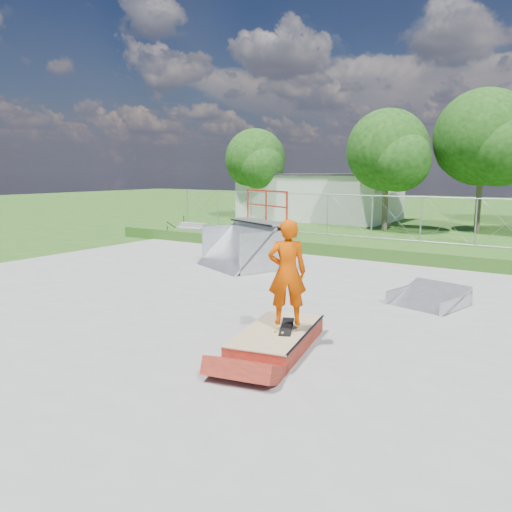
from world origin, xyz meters
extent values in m
plane|color=#275418|center=(0.00, 0.00, 0.00)|extent=(120.00, 120.00, 0.00)
cube|color=gray|center=(0.00, 0.00, 0.02)|extent=(20.00, 16.00, 0.04)
cube|color=#275418|center=(0.00, 9.50, 0.25)|extent=(24.00, 3.00, 0.50)
cube|color=maroon|center=(2.69, -1.63, 0.17)|extent=(1.61, 2.59, 0.34)
cube|color=tan|center=(2.69, -1.63, 0.35)|extent=(1.64, 2.61, 0.02)
cube|color=black|center=(2.85, -1.55, 0.40)|extent=(0.52, 0.82, 0.13)
imported|color=#CE4300|center=(2.85, -1.55, 1.38)|extent=(0.85, 0.79, 1.95)
cube|color=silver|center=(-8.00, 22.00, 1.50)|extent=(10.00, 6.00, 3.00)
cylinder|color=brown|center=(-2.00, 18.00, 1.22)|extent=(0.30, 0.30, 2.45)
sphere|color=#163A10|center=(-2.00, 18.00, 4.41)|extent=(4.48, 4.48, 4.48)
sphere|color=#163A10|center=(-1.16, 17.44, 3.85)|extent=(3.36, 3.36, 3.36)
cylinder|color=brown|center=(2.50, 20.00, 1.40)|extent=(0.30, 0.30, 2.80)
sphere|color=#163A10|center=(2.50, 20.00, 5.04)|extent=(5.12, 5.12, 5.12)
sphere|color=#163A10|center=(3.46, 19.36, 4.40)|extent=(3.84, 3.84, 3.84)
cylinder|color=brown|center=(-12.00, 20.00, 1.14)|extent=(0.30, 0.30, 2.27)
sphere|color=#163A10|center=(-12.00, 20.00, 4.10)|extent=(4.16, 4.16, 4.16)
sphere|color=#163A10|center=(-11.22, 19.48, 3.58)|extent=(3.12, 3.12, 3.12)
camera|label=1|loc=(7.25, -9.32, 3.27)|focal=35.00mm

